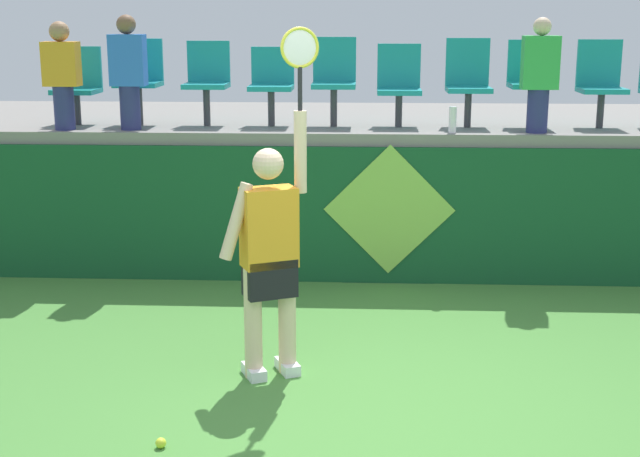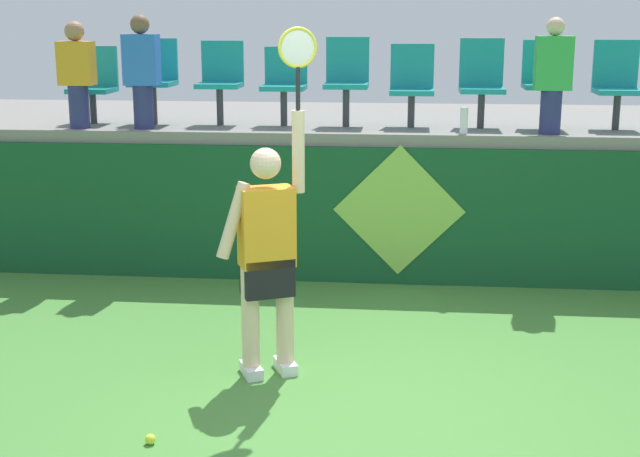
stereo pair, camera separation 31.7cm
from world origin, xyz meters
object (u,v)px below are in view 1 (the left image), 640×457
stadium_chair_3 (272,81)px  spectator_1 (128,71)px  tennis_ball (161,443)px  stadium_chair_6 (468,79)px  stadium_chair_7 (531,78)px  stadium_chair_0 (78,83)px  stadium_chair_1 (140,76)px  water_bottle (453,120)px  tennis_player (270,251)px  stadium_chair_8 (600,80)px  stadium_chair_5 (399,82)px  spectator_0 (62,74)px  stadium_chair_2 (207,78)px  spectator_2 (540,74)px  stadium_chair_4 (334,77)px

stadium_chair_3 → spectator_1: (-1.36, -0.43, 0.13)m
tennis_ball → stadium_chair_6: stadium_chair_6 is taller
stadium_chair_6 → stadium_chair_7: stadium_chair_6 is taller
tennis_ball → stadium_chair_0: stadium_chair_0 is taller
stadium_chair_1 → water_bottle: bearing=-9.4°
tennis_player → stadium_chair_8: bearing=45.3°
stadium_chair_0 → stadium_chair_3: size_ratio=1.00×
stadium_chair_7 → stadium_chair_5: bearing=179.8°
stadium_chair_1 → tennis_ball: bearing=-75.4°
water_bottle → spectator_0: (-3.81, 0.05, 0.42)m
stadium_chair_3 → stadium_chair_6: 1.99m
stadium_chair_3 → stadium_chair_7: stadium_chair_7 is taller
stadium_chair_5 → stadium_chair_2: bearing=-179.9°
stadium_chair_0 → stadium_chair_1: (0.65, -0.00, 0.07)m
spectator_2 → spectator_0: bearing=-179.8°
stadium_chair_8 → spectator_2: 0.84m
tennis_ball → stadium_chair_1: size_ratio=0.08×
stadium_chair_0 → stadium_chair_2: size_ratio=0.93×
stadium_chair_0 → stadium_chair_3: bearing=-0.2°
stadium_chair_7 → stadium_chair_0: bearing=180.0°
stadium_chair_8 → spectator_2: (-0.69, -0.46, 0.09)m
spectator_0 → water_bottle: bearing=-0.7°
tennis_player → stadium_chair_3: size_ratio=3.15×
stadium_chair_0 → stadium_chair_1: stadium_chair_1 is taller
stadium_chair_0 → water_bottle: bearing=-7.8°
stadium_chair_1 → stadium_chair_5: stadium_chair_1 is taller
stadium_chair_4 → spectator_0: (-2.65, -0.48, 0.05)m
stadium_chair_1 → stadium_chair_4: 2.00m
tennis_ball → spectator_0: 4.59m
stadium_chair_1 → spectator_0: spectator_0 is taller
stadium_chair_0 → stadium_chair_8: 5.32m
tennis_ball → spectator_1: (-1.10, 3.80, 2.01)m
water_bottle → stadium_chair_3: stadium_chair_3 is taller
stadium_chair_8 → stadium_chair_5: bearing=-179.9°
stadium_chair_1 → stadium_chair_4: stadium_chair_4 is taller
stadium_chair_5 → stadium_chair_6: size_ratio=0.94×
spectator_2 → stadium_chair_4: bearing=166.9°
tennis_player → stadium_chair_8: tennis_player is taller
spectator_2 → stadium_chair_0: bearing=174.3°
stadium_chair_7 → stadium_chair_6: bearing=179.4°
spectator_0 → spectator_2: (4.62, 0.02, 0.01)m
stadium_chair_5 → spectator_0: 3.34m
stadium_chair_4 → spectator_1: bearing=-167.7°
stadium_chair_4 → stadium_chair_7: stadium_chair_4 is taller
stadium_chair_0 → stadium_chair_3: (2.01, -0.01, 0.02)m
tennis_player → stadium_chair_4: tennis_player is taller
water_bottle → spectator_2: bearing=4.6°
stadium_chair_5 → spectator_0: size_ratio=0.78×
tennis_player → stadium_chair_0: tennis_player is taller
stadium_chair_0 → spectator_1: (0.65, -0.43, 0.15)m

